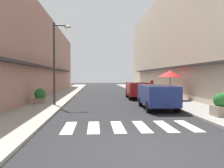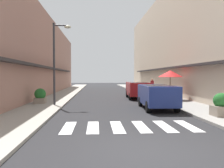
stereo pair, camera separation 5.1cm
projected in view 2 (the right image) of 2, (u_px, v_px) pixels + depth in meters
The scene contains 13 objects.
ground_plane at pixel (109, 96), 23.03m from camera, with size 93.30×93.30×0.00m, color #232326.
sidewalk_left at pixel (61, 96), 22.71m from camera, with size 2.58×59.37×0.12m, color #9E998E.
sidewalk_right at pixel (156, 95), 23.36m from camera, with size 2.58×59.37×0.12m, color gray.
building_row_left at pixel (25, 56), 23.43m from camera, with size 5.50×40.17×8.20m.
building_row_right at pixel (188, 42), 24.55m from camera, with size 5.50×40.17×11.29m.
crosswalk at pixel (129, 127), 9.12m from camera, with size 5.20×2.20×0.01m.
parked_car_near at pixel (157, 94), 13.98m from camera, with size 1.93×4.18×1.47m.
parked_car_mid at pixel (138, 88), 20.56m from camera, with size 1.94×3.99×1.47m.
street_lamp at pixel (57, 55), 15.13m from camera, with size 1.19×0.28×5.36m.
cafe_umbrella at pixel (170, 74), 18.61m from camera, with size 2.02×2.02×2.36m.
planter_corner at pixel (221, 105), 10.91m from camera, with size 0.78×0.78×1.09m.
planter_midblock at pixel (40, 96), 16.06m from camera, with size 0.78×0.78×1.04m.
pedestrian_walking_near at pixel (152, 87), 22.54m from camera, with size 0.34×0.34×1.66m.
Camera 2 is at (-1.30, -5.98, 2.00)m, focal length 37.03 mm.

